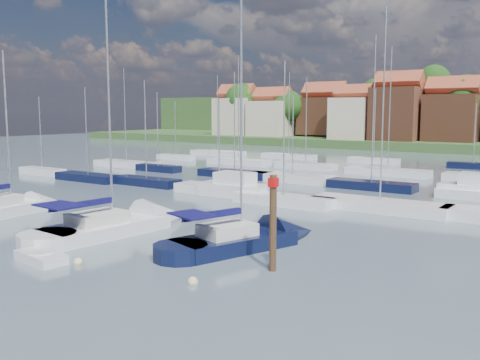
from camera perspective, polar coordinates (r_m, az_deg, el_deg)
The scene contains 11 objects.
ground at distance 64.52m, azimuth 13.68°, elevation 0.20°, with size 260.00×260.00×0.00m, color #4B5B66.
sailboat_left at distance 44.83m, azimuth -22.65°, elevation -2.80°, with size 3.71×9.95×13.29m.
sailboat_centre at distance 36.25m, azimuth -11.97°, elevation -4.72°, with size 4.45×13.07×17.37m.
sailboat_navy at distance 31.45m, azimuth 1.33°, elevation -6.40°, with size 6.31×11.64×15.63m.
tender at distance 30.04m, azimuth -20.46°, elevation -7.73°, with size 3.22×1.78×0.67m.
timber_piling at distance 26.43m, azimuth 3.52°, elevation -6.55°, with size 0.40×0.40×7.03m.
buoy_c at distance 33.59m, azimuth -17.44°, elevation -6.47°, with size 0.45×0.45×0.45m, color #D85914.
buoy_d at distance 29.11m, azimuth -16.86°, elevation -8.59°, with size 0.48×0.48×0.48m, color beige.
buoy_e at distance 34.05m, azimuth 0.45°, elevation -5.94°, with size 0.41×0.41×0.41m, color beige.
buoy_f at distance 24.92m, azimuth -5.05°, elevation -11.00°, with size 0.49×0.49×0.49m, color beige.
marina_field at distance 59.30m, azimuth 13.73°, elevation -0.00°, with size 79.62×41.41×15.93m.
Camera 1 is at (22.74, -19.87, 7.86)m, focal length 40.00 mm.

